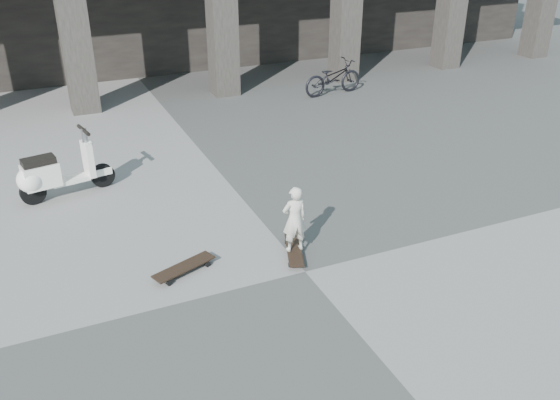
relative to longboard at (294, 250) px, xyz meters
name	(u,v)px	position (x,y,z in m)	size (l,w,h in m)	color
ground	(305,272)	(-0.05, -0.46, -0.07)	(90.00, 90.00, 0.00)	#454543
longboard	(294,250)	(0.00, 0.00, 0.00)	(0.50, 0.91, 0.09)	black
skateboard_spare	(184,268)	(-1.57, 0.18, 0.01)	(0.94, 0.54, 0.11)	black
child	(294,219)	(0.00, 0.00, 0.51)	(0.36, 0.24, 0.99)	beige
scooter	(50,175)	(-2.99, 3.29, 0.38)	(1.61, 0.68, 1.13)	black
bicycle	(333,78)	(4.32, 6.84, 0.38)	(0.59, 1.70, 0.89)	black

